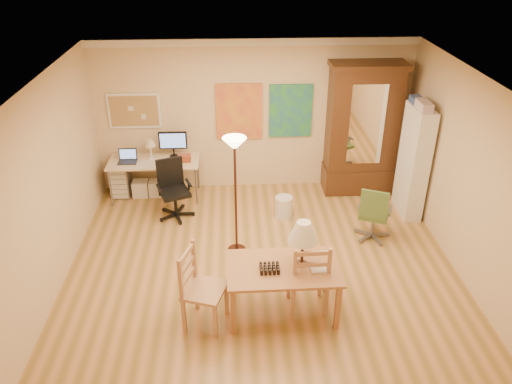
{
  "coord_description": "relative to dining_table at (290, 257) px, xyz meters",
  "views": [
    {
      "loc": [
        -0.38,
        -5.81,
        4.37
      ],
      "look_at": [
        -0.07,
        0.3,
        1.04
      ],
      "focal_mm": 35.0,
      "sensor_mm": 36.0,
      "label": 1
    }
  ],
  "objects": [
    {
      "name": "floor",
      "position": [
        -0.28,
        0.95,
        -0.82
      ],
      "size": [
        5.5,
        5.5,
        0.0
      ],
      "primitive_type": "plane",
      "color": "olive",
      "rests_on": "ground"
    },
    {
      "name": "crown_molding",
      "position": [
        -0.28,
        3.41,
        1.82
      ],
      "size": [
        5.5,
        0.08,
        0.12
      ],
      "primitive_type": "cube",
      "color": "white",
      "rests_on": "floor"
    },
    {
      "name": "corkboard",
      "position": [
        -2.33,
        3.42,
        0.68
      ],
      "size": [
        0.9,
        0.04,
        0.62
      ],
      "primitive_type": "cube",
      "color": "tan",
      "rests_on": "floor"
    },
    {
      "name": "art_panel_left",
      "position": [
        -0.53,
        3.42,
        0.63
      ],
      "size": [
        0.8,
        0.04,
        1.0
      ],
      "primitive_type": "cube",
      "color": "gold",
      "rests_on": "floor"
    },
    {
      "name": "art_panel_right",
      "position": [
        0.37,
        3.42,
        0.63
      ],
      "size": [
        0.75,
        0.04,
        0.95
      ],
      "primitive_type": "cube",
      "color": "#23648F",
      "rests_on": "floor"
    },
    {
      "name": "dining_table",
      "position": [
        0.0,
        0.0,
        0.0
      ],
      "size": [
        1.38,
        0.84,
        1.29
      ],
      "color": "brown",
      "rests_on": "floor"
    },
    {
      "name": "ladder_chair_back",
      "position": [
        0.24,
        0.01,
        -0.34
      ],
      "size": [
        0.49,
        0.47,
        1.02
      ],
      "color": "#A17949",
      "rests_on": "floor"
    },
    {
      "name": "ladder_chair_left",
      "position": [
        -1.07,
        -0.16,
        -0.33
      ],
      "size": [
        0.59,
        0.61,
        1.05
      ],
      "color": "#A17949",
      "rests_on": "floor"
    },
    {
      "name": "torchiere_lamp",
      "position": [
        -0.64,
        1.33,
        0.65
      ],
      "size": [
        0.33,
        0.33,
        1.83
      ],
      "color": "#3B1F17",
      "rests_on": "floor"
    },
    {
      "name": "computer_desk",
      "position": [
        -2.01,
        3.11,
        -0.38
      ],
      "size": [
        1.56,
        0.68,
        1.18
      ],
      "color": "#C0A68C",
      "rests_on": "floor"
    },
    {
      "name": "office_chair_black",
      "position": [
        -1.64,
        2.4,
        -0.55
      ],
      "size": [
        0.61,
        0.61,
        0.99
      ],
      "color": "black",
      "rests_on": "floor"
    },
    {
      "name": "office_chair_green",
      "position": [
        1.47,
        1.55,
        -0.57
      ],
      "size": [
        0.57,
        0.57,
        0.92
      ],
      "color": "slate",
      "rests_on": "floor"
    },
    {
      "name": "drawer_cart",
      "position": [
        -2.67,
        3.17,
        -0.5
      ],
      "size": [
        0.32,
        0.38,
        0.64
      ],
      "color": "slate",
      "rests_on": "floor"
    },
    {
      "name": "armoire",
      "position": [
        1.6,
        3.19,
        0.2
      ],
      "size": [
        1.27,
        0.6,
        2.34
      ],
      "color": "#3C1A10",
      "rests_on": "floor"
    },
    {
      "name": "bookshelf",
      "position": [
        2.27,
        2.34,
        0.11
      ],
      "size": [
        0.28,
        0.74,
        1.86
      ],
      "color": "white",
      "rests_on": "floor"
    },
    {
      "name": "wastebin",
      "position": [
        0.16,
        2.28,
        -0.63
      ],
      "size": [
        0.29,
        0.29,
        0.37
      ],
      "primitive_type": "cylinder",
      "color": "silver",
      "rests_on": "floor"
    }
  ]
}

